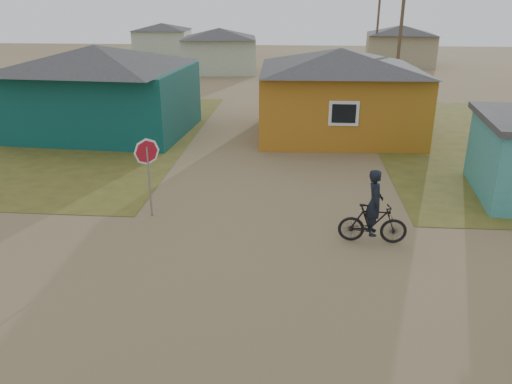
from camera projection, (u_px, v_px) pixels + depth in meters
The scene contains 10 objects.
ground at pixel (261, 302), 10.50m from camera, with size 120.00×120.00×0.00m, color olive.
house_teal at pixel (99, 89), 22.93m from camera, with size 8.93×7.08×4.00m.
house_yellow at pixel (339, 91), 22.56m from camera, with size 7.72×6.76×3.90m.
house_pale_west at pixel (219, 50), 41.83m from camera, with size 7.04×6.15×3.60m.
house_beige_east at pixel (400, 45), 46.17m from camera, with size 6.95×6.05×3.60m.
house_pale_north at pixel (163, 39), 53.61m from camera, with size 6.28×5.81×3.40m.
utility_pole_near at pixel (401, 31), 28.90m from camera, with size 1.40×0.20×8.00m.
utility_pole_far at pixel (378, 19), 43.67m from camera, with size 1.40×0.20×8.00m.
stop_sign at pixel (147, 159), 14.00m from camera, with size 0.74×0.27×2.34m.
cyclist at pixel (373, 217), 12.80m from camera, with size 1.78×0.65×1.99m.
Camera 1 is at (0.62, -8.91, 5.98)m, focal length 35.00 mm.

